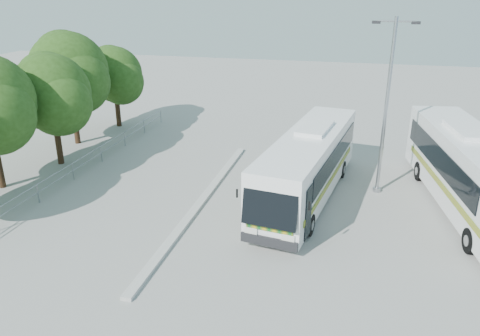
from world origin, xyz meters
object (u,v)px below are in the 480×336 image
(tree_far_e, at_px, (115,75))
(lamppost, at_px, (387,101))
(tree_far_d, at_px, (70,71))
(tree_far_c, at_px, (52,93))
(coach_main, at_px, (308,164))
(coach_adjacent, at_px, (470,172))

(tree_far_e, xyz_separation_m, lamppost, (18.67, -7.86, 0.88))
(tree_far_d, relative_size, tree_far_e, 1.24)
(tree_far_d, bearing_deg, tree_far_e, 81.37)
(tree_far_c, height_order, coach_main, tree_far_c)
(tree_far_e, bearing_deg, tree_far_c, -86.46)
(tree_far_c, height_order, tree_far_d, tree_far_d)
(tree_far_e, bearing_deg, lamppost, -22.83)
(tree_far_d, height_order, tree_far_e, tree_far_d)
(coach_adjacent, bearing_deg, coach_main, 174.38)
(tree_far_c, distance_m, tree_far_d, 3.93)
(tree_far_e, distance_m, coach_adjacent, 24.43)
(coach_main, distance_m, coach_adjacent, 7.40)
(coach_main, distance_m, lamppost, 4.80)
(tree_far_c, bearing_deg, lamppost, 1.07)
(tree_far_e, height_order, coach_adjacent, tree_far_e)
(tree_far_d, height_order, lamppost, lamppost)
(tree_far_d, height_order, coach_main, tree_far_d)
(tree_far_e, xyz_separation_m, coach_main, (15.25, -9.43, -2.10))
(coach_main, bearing_deg, coach_adjacent, 11.81)
(lamppost, bearing_deg, coach_adjacent, -18.04)
(coach_adjacent, bearing_deg, tree_far_d, 160.03)
(coach_adjacent, xyz_separation_m, lamppost, (-3.96, 1.12, 2.85))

